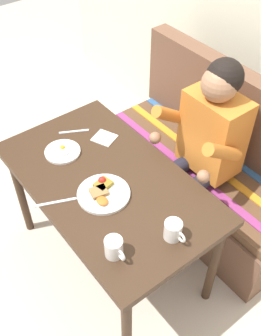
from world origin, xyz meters
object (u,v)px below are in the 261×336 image
at_px(fork, 74,131).
at_px(knife, 56,202).
at_px(couch, 204,170).
at_px(plate_breakfast, 103,193).
at_px(napkin, 104,138).
at_px(coffee_mug, 114,247).
at_px(coffee_mug_second, 173,230).
at_px(table, 108,190).
at_px(person, 204,141).
at_px(plate_eggs, 63,151).

distance_m(fork, knife, 0.53).
distance_m(couch, plate_breakfast, 0.94).
height_order(plate_breakfast, napkin, plate_breakfast).
height_order(napkin, knife, napkin).
xyz_separation_m(coffee_mug, napkin, (-0.65, 0.40, -0.05)).
relative_size(coffee_mug, coffee_mug_second, 1.00).
bearing_deg(plate_breakfast, table, 134.30).
relative_size(table, fork, 7.06).
relative_size(person, plate_eggs, 6.29).
distance_m(person, knife, 0.88).
bearing_deg(plate_breakfast, plate_eggs, -179.86).
xyz_separation_m(person, plate_eggs, (-0.40, -0.66, -0.00)).
bearing_deg(couch, plate_breakfast, -85.13).
bearing_deg(plate_eggs, knife, -36.17).
distance_m(table, plate_breakfast, 0.14).
xyz_separation_m(table, person, (0.09, 0.59, 0.09)).
relative_size(coffee_mug, fork, 0.69).
bearing_deg(couch, plate_eggs, -110.24).
relative_size(plate_breakfast, coffee_mug_second, 2.19).
xyz_separation_m(person, coffee_mug_second, (0.37, -0.56, 0.04)).
distance_m(plate_breakfast, knife, 0.23).
height_order(couch, fork, couch).
height_order(coffee_mug_second, fork, coffee_mug_second).
bearing_deg(person, plate_eggs, -121.24).
relative_size(table, coffee_mug_second, 10.17).
bearing_deg(plate_breakfast, person, 88.09).
bearing_deg(table, coffee_mug_second, 3.28).
relative_size(plate_eggs, coffee_mug, 1.63).
bearing_deg(coffee_mug_second, table, -176.72).
height_order(table, coffee_mug_second, coffee_mug_second).
relative_size(coffee_mug_second, fork, 0.69).
distance_m(plate_breakfast, coffee_mug_second, 0.41).
xyz_separation_m(plate_eggs, fork, (-0.11, 0.14, -0.01)).
bearing_deg(knife, table, 108.45).
relative_size(table, plate_eggs, 6.23).
xyz_separation_m(person, napkin, (-0.36, -0.42, -0.01)).
bearing_deg(coffee_mug, coffee_mug_second, 71.69).
relative_size(couch, coffee_mug_second, 12.20).
relative_size(table, couch, 0.83).
height_order(table, knife, knife).
distance_m(person, plate_breakfast, 0.66).
relative_size(plate_eggs, fork, 1.13).
relative_size(table, person, 0.99).
bearing_deg(table, napkin, 147.30).
bearing_deg(plate_eggs, couch, 69.76).
distance_m(person, plate_eggs, 0.78).
relative_size(couch, plate_breakfast, 5.56).
xyz_separation_m(couch, fork, (-0.42, -0.70, 0.40)).
distance_m(coffee_mug_second, fork, 0.89).
relative_size(coffee_mug_second, napkin, 1.00).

